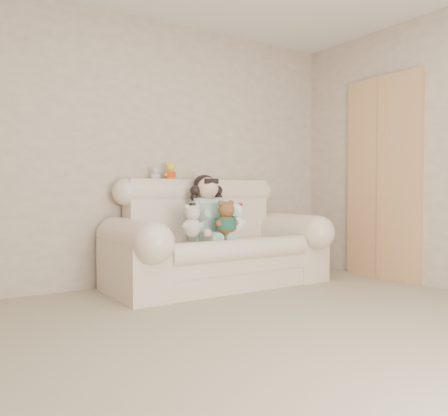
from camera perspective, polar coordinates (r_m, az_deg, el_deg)
floor at (r=2.75m, az=12.24°, el=-17.23°), size 5.00×5.00×0.00m
wall_back at (r=4.72m, az=-9.90°, el=6.77°), size 4.50×0.00×4.50m
sofa at (r=4.54m, az=-0.69°, el=-2.93°), size 2.10×0.95×1.03m
door_panel at (r=5.19m, az=18.64°, el=3.49°), size 0.06×0.90×2.10m
seated_child at (r=4.55m, az=-2.05°, el=0.05°), size 0.44×0.52×0.66m
brown_teddy at (r=4.37m, az=0.22°, el=-0.80°), size 0.28×0.23×0.38m
white_cat at (r=4.52m, az=1.32°, el=-0.89°), size 0.28×0.25×0.35m
cream_teddy at (r=4.24m, az=-3.89°, el=-1.16°), size 0.24×0.20×0.34m
yellow_mini_bear at (r=4.70m, az=-6.51°, el=4.58°), size 0.14×0.11×0.21m
grey_mini_plush at (r=4.63m, az=-8.34°, el=4.24°), size 0.12×0.11×0.16m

